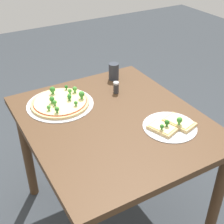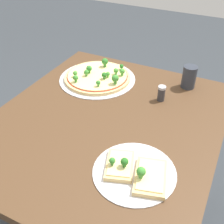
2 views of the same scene
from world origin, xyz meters
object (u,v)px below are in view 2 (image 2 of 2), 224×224
object	(u,v)px
pizza_tray_whole	(98,77)
condiment_shaker	(161,93)
dining_table	(106,140)
pizza_tray_slice	(135,171)
drinking_cup	(189,77)

from	to	relation	value
pizza_tray_whole	condiment_shaker	bearing A→B (deg)	-96.61
dining_table	pizza_tray_slice	world-z (taller)	pizza_tray_slice
pizza_tray_whole	drinking_cup	world-z (taller)	drinking_cup
drinking_cup	pizza_tray_slice	bearing A→B (deg)	178.29
pizza_tray_whole	pizza_tray_slice	distance (m)	0.62
drinking_cup	condiment_shaker	distance (m)	0.18
pizza_tray_whole	condiment_shaker	size ratio (longest dim) A/B	5.31
dining_table	drinking_cup	bearing A→B (deg)	-30.46
pizza_tray_slice	drinking_cup	distance (m)	0.61
drinking_cup	condiment_shaker	bearing A→B (deg)	154.22
pizza_tray_slice	drinking_cup	xyz separation A→B (m)	(0.60, -0.02, 0.04)
pizza_tray_whole	pizza_tray_slice	xyz separation A→B (m)	(-0.48, -0.40, -0.00)
dining_table	condiment_shaker	distance (m)	0.31
drinking_cup	dining_table	bearing A→B (deg)	149.54
pizza_tray_slice	condiment_shaker	size ratio (longest dim) A/B	3.86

